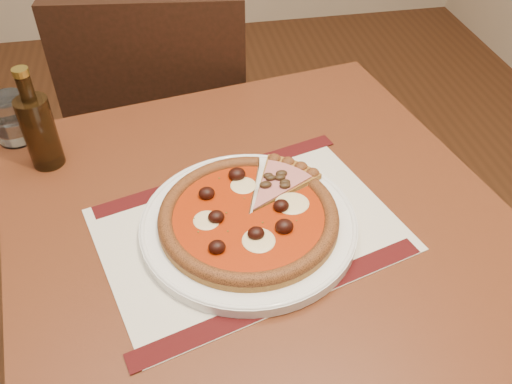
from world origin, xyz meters
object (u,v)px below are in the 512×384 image
(plate, at_px, (249,225))
(water_glass, at_px, (12,119))
(pizza, at_px, (248,216))
(table, at_px, (258,254))
(chair_far, at_px, (165,126))
(bottle, at_px, (39,129))

(plate, height_order, water_glass, water_glass)
(pizza, bearing_deg, plate, 45.74)
(table, xyz_separation_m, pizza, (-0.02, -0.03, 0.13))
(plate, distance_m, water_glass, 0.51)
(table, bearing_deg, chair_far, 103.10)
(chair_far, xyz_separation_m, bottle, (-0.21, -0.40, 0.30))
(plate, xyz_separation_m, pizza, (-0.00, -0.00, 0.02))
(chair_far, bearing_deg, bottle, 69.70)
(pizza, bearing_deg, table, 56.84)
(table, bearing_deg, water_glass, 144.90)
(plate, height_order, bottle, bottle)
(plate, relative_size, bottle, 1.78)
(bottle, bearing_deg, pizza, -35.79)
(table, xyz_separation_m, water_glass, (-0.42, 0.29, 0.15))
(plate, bearing_deg, pizza, -134.26)
(chair_far, relative_size, pizza, 3.26)
(water_glass, bearing_deg, chair_far, 48.85)
(table, height_order, water_glass, water_glass)
(table, xyz_separation_m, chair_far, (-0.14, 0.61, -0.12))
(table, bearing_deg, bottle, 149.96)
(table, relative_size, water_glass, 10.30)
(water_glass, bearing_deg, table, -35.10)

